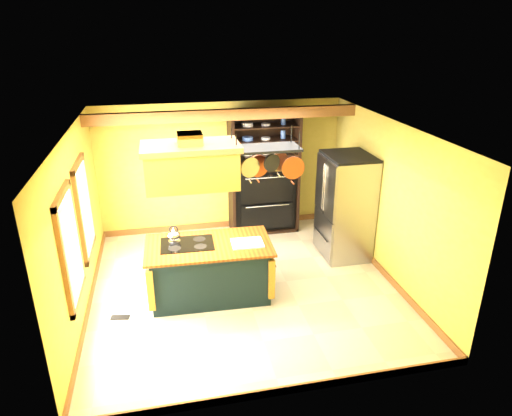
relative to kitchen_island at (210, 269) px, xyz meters
name	(u,v)px	position (x,y,z in m)	size (l,w,h in m)	color
floor	(244,286)	(0.58, 0.13, -0.47)	(5.00, 5.00, 0.00)	beige
ceiling	(242,129)	(0.58, 0.13, 2.23)	(5.00, 5.00, 0.00)	white
wall_back	(221,167)	(0.58, 2.63, 0.88)	(5.00, 0.02, 2.70)	gold
wall_front	(285,300)	(0.58, -2.37, 0.88)	(5.00, 0.02, 2.70)	gold
wall_left	(77,227)	(-1.92, 0.13, 0.88)	(0.02, 5.00, 2.70)	gold
wall_right	(388,201)	(3.08, 0.13, 0.88)	(0.02, 5.00, 2.70)	gold
ceiling_beam	(225,115)	(0.58, 1.83, 2.12)	(5.00, 0.15, 0.20)	#955F2E
window_near	(70,248)	(-1.88, -0.67, 0.93)	(0.06, 1.06, 1.56)	#955F2E
window_far	(84,208)	(-1.88, 0.73, 0.93)	(0.06, 1.06, 1.56)	#955F2E
kitchen_island	(210,269)	(0.00, 0.00, 0.00)	(2.01, 1.16, 1.11)	black
range_hood	(191,164)	(-0.20, 0.00, 1.77)	(1.41, 0.80, 0.80)	#AC8E2B
pot_rack	(266,156)	(0.92, 0.00, 1.82)	(1.14, 0.52, 0.76)	black
refrigerator	(345,208)	(2.65, 0.90, 0.47)	(0.83, 0.98, 1.93)	#95979D
hutch	(263,187)	(1.42, 2.36, 0.48)	(1.41, 0.64, 2.49)	black
floor_register	(120,317)	(-1.42, -0.36, -0.46)	(0.28, 0.12, 0.01)	black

